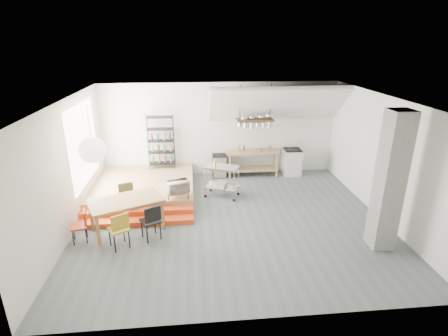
{
  "coord_description": "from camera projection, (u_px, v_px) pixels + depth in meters",
  "views": [
    {
      "loc": [
        -0.99,
        -8.17,
        4.56
      ],
      "look_at": [
        -0.12,
        0.8,
        1.2
      ],
      "focal_mm": 28.0,
      "sensor_mm": 36.0,
      "label": 1
    }
  ],
  "objects": [
    {
      "name": "wall_left",
      "position": [
        67.0,
        169.0,
        8.38
      ],
      "size": [
        0.04,
        7.0,
        3.2
      ],
      "primitive_type": "cube",
      "color": "silver",
      "rests_on": "ground"
    },
    {
      "name": "rolling_cart",
      "position": [
        222.0,
        177.0,
        10.5
      ],
      "size": [
        1.11,
        0.89,
        0.97
      ],
      "rotation": [
        0.0,
        0.0,
        -0.42
      ],
      "color": "silver",
      "rests_on": "ground"
    },
    {
      "name": "wall_right",
      "position": [
        384.0,
        159.0,
        9.1
      ],
      "size": [
        0.04,
        7.0,
        3.2
      ],
      "primitive_type": "cube",
      "color": "silver",
      "rests_on": "ground"
    },
    {
      "name": "platform",
      "position": [
        144.0,
        187.0,
        10.87
      ],
      "size": [
        3.0,
        3.0,
        0.4
      ],
      "primitive_type": "cube",
      "color": "#A27B51",
      "rests_on": "ground"
    },
    {
      "name": "wire_shelving",
      "position": [
        161.0,
        141.0,
        11.64
      ],
      "size": [
        0.88,
        0.38,
        1.8
      ],
      "color": "black",
      "rests_on": "platform"
    },
    {
      "name": "kitchen_counter",
      "position": [
        253.0,
        159.0,
        12.12
      ],
      "size": [
        1.8,
        0.6,
        0.91
      ],
      "color": "#A27B51",
      "rests_on": "ground"
    },
    {
      "name": "mini_fridge",
      "position": [
        219.0,
        166.0,
        12.14
      ],
      "size": [
        0.46,
        0.46,
        0.78
      ],
      "primitive_type": "cube",
      "color": "black",
      "rests_on": "ground"
    },
    {
      "name": "concrete_column",
      "position": [
        389.0,
        182.0,
        7.64
      ],
      "size": [
        0.5,
        0.5,
        3.2
      ],
      "primitive_type": "cube",
      "color": "slate",
      "rests_on": "ground"
    },
    {
      "name": "wall_back",
      "position": [
        220.0,
        130.0,
        12.0
      ],
      "size": [
        8.0,
        0.04,
        3.2
      ],
      "primitive_type": "cube",
      "color": "silver",
      "rests_on": "ground"
    },
    {
      "name": "step_lower",
      "position": [
        136.0,
        222.0,
        9.1
      ],
      "size": [
        3.0,
        0.35,
        0.13
      ],
      "primitive_type": "cube",
      "color": "#DA4719",
      "rests_on": "ground"
    },
    {
      "name": "step_upper",
      "position": [
        138.0,
        213.0,
        9.4
      ],
      "size": [
        3.0,
        0.35,
        0.27
      ],
      "primitive_type": "cube",
      "color": "#DA4719",
      "rests_on": "ground"
    },
    {
      "name": "chair_olive",
      "position": [
        127.0,
        197.0,
        9.43
      ],
      "size": [
        0.52,
        0.52,
        0.9
      ],
      "rotation": [
        0.0,
        0.0,
        0.31
      ],
      "color": "#525829",
      "rests_on": "ground"
    },
    {
      "name": "chair_mustard",
      "position": [
        119.0,
        228.0,
        7.88
      ],
      "size": [
        0.57,
        0.57,
        0.91
      ],
      "rotation": [
        0.0,
        0.0,
        3.67
      ],
      "color": "#BB9320",
      "rests_on": "ground"
    },
    {
      "name": "stove",
      "position": [
        292.0,
        161.0,
        12.3
      ],
      "size": [
        0.6,
        0.6,
        1.18
      ],
      "color": "white",
      "rests_on": "ground"
    },
    {
      "name": "paper_lantern",
      "position": [
        93.0,
        150.0,
        7.83
      ],
      "size": [
        0.6,
        0.6,
        0.6
      ],
      "primitive_type": "sphere",
      "color": "white",
      "rests_on": "ceiling"
    },
    {
      "name": "slope_ceiling",
      "position": [
        277.0,
        104.0,
        11.27
      ],
      "size": [
        4.4,
        1.44,
        1.32
      ],
      "primitive_type": "cube",
      "rotation": [
        -0.73,
        0.0,
        0.0
      ],
      "color": "white",
      "rests_on": "wall_back"
    },
    {
      "name": "chair_red",
      "position": [
        81.0,
        223.0,
        8.2
      ],
      "size": [
        0.44,
        0.44,
        0.79
      ],
      "rotation": [
        0.0,
        0.0,
        -1.33
      ],
      "color": "#A63117",
      "rests_on": "ground"
    },
    {
      "name": "dining_table",
      "position": [
        126.0,
        203.0,
        8.62
      ],
      "size": [
        1.98,
        1.6,
        0.82
      ],
      "rotation": [
        0.0,
        0.0,
        0.42
      ],
      "color": "olive",
      "rests_on": "ground"
    },
    {
      "name": "window_pane",
      "position": [
        84.0,
        144.0,
        9.71
      ],
      "size": [
        0.02,
        2.5,
        2.2
      ],
      "primitive_type": "cube",
      "color": "white",
      "rests_on": "wall_left"
    },
    {
      "name": "microwave_shelf",
      "position": [
        178.0,
        192.0,
        9.68
      ],
      "size": [
        0.6,
        0.4,
        0.16
      ],
      "color": "#A27B51",
      "rests_on": "platform"
    },
    {
      "name": "floor",
      "position": [
        231.0,
        220.0,
        9.3
      ],
      "size": [
        8.0,
        8.0,
        0.0
      ],
      "primitive_type": "plane",
      "color": "#566164",
      "rests_on": "ground"
    },
    {
      "name": "ceiling",
      "position": [
        232.0,
        100.0,
        8.18
      ],
      "size": [
        8.0,
        7.0,
        0.02
      ],
      "primitive_type": "cube",
      "color": "white",
      "rests_on": "wall_back"
    },
    {
      "name": "microwave",
      "position": [
        178.0,
        186.0,
        9.62
      ],
      "size": [
        0.66,
        0.54,
        0.31
      ],
      "primitive_type": "imported",
      "rotation": [
        0.0,
        0.0,
        0.31
      ],
      "color": "beige",
      "rests_on": "microwave_shelf"
    },
    {
      "name": "pot_rack",
      "position": [
        256.0,
        122.0,
        11.44
      ],
      "size": [
        1.2,
        0.5,
        1.43
      ],
      "color": "#3B2617",
      "rests_on": "ceiling"
    },
    {
      "name": "bowl",
      "position": [
        261.0,
        150.0,
        11.99
      ],
      "size": [
        0.22,
        0.22,
        0.05
      ],
      "primitive_type": "imported",
      "rotation": [
        0.0,
        0.0,
        0.14
      ],
      "color": "silver",
      "rests_on": "kitchen_counter"
    },
    {
      "name": "chair_black",
      "position": [
        152.0,
        219.0,
        8.23
      ],
      "size": [
        0.57,
        0.57,
        0.92
      ],
      "rotation": [
        0.0,
        0.0,
        3.63
      ],
      "color": "black",
      "rests_on": "ground"
    }
  ]
}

